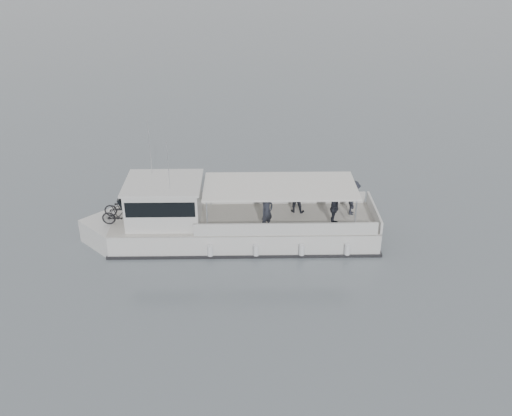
# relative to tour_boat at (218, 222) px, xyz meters

# --- Properties ---
(ground) EXTENTS (1400.00, 1400.00, 0.00)m
(ground) POSITION_rel_tour_boat_xyz_m (0.68, 1.09, -0.88)
(ground) COLOR slate
(ground) RESTS_ON ground
(tour_boat) EXTENTS (12.81, 5.30, 5.34)m
(tour_boat) POSITION_rel_tour_boat_xyz_m (0.00, 0.00, 0.00)
(tour_boat) COLOR silver
(tour_boat) RESTS_ON ground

